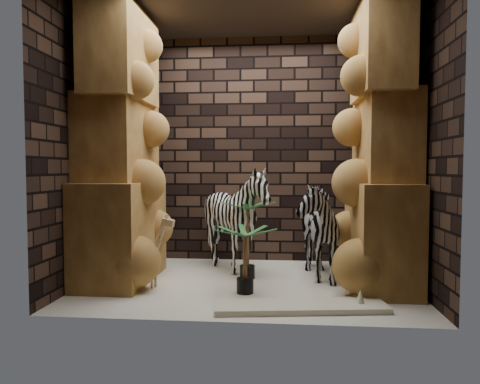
# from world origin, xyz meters

# --- Properties ---
(floor) EXTENTS (3.50, 3.50, 0.00)m
(floor) POSITION_xyz_m (0.00, 0.00, 0.00)
(floor) COLOR #EAE8C9
(floor) RESTS_ON ground
(ceiling) EXTENTS (3.50, 3.50, 0.00)m
(ceiling) POSITION_xyz_m (0.00, 0.00, 3.00)
(ceiling) COLOR #302823
(ceiling) RESTS_ON ground
(wall_back) EXTENTS (3.50, 0.00, 3.50)m
(wall_back) POSITION_xyz_m (0.00, 1.25, 1.50)
(wall_back) COLOR black
(wall_back) RESTS_ON ground
(wall_front) EXTENTS (3.50, 0.00, 3.50)m
(wall_front) POSITION_xyz_m (0.00, -1.25, 1.50)
(wall_front) COLOR black
(wall_front) RESTS_ON ground
(wall_left) EXTENTS (0.00, 3.00, 3.00)m
(wall_left) POSITION_xyz_m (-1.75, 0.00, 1.50)
(wall_left) COLOR black
(wall_left) RESTS_ON ground
(wall_right) EXTENTS (0.00, 3.00, 3.00)m
(wall_right) POSITION_xyz_m (1.75, 0.00, 1.50)
(wall_right) COLOR black
(wall_right) RESTS_ON ground
(rock_pillar_left) EXTENTS (0.68, 1.30, 3.00)m
(rock_pillar_left) POSITION_xyz_m (-1.40, 0.00, 1.50)
(rock_pillar_left) COLOR tan
(rock_pillar_left) RESTS_ON floor
(rock_pillar_right) EXTENTS (0.58, 1.25, 3.00)m
(rock_pillar_right) POSITION_xyz_m (1.42, 0.00, 1.50)
(rock_pillar_right) COLOR tan
(rock_pillar_right) RESTS_ON floor
(zebra_right) EXTENTS (0.77, 1.17, 1.29)m
(zebra_right) POSITION_xyz_m (0.71, 0.35, 0.64)
(zebra_right) COLOR white
(zebra_right) RESTS_ON floor
(zebra_left) EXTENTS (1.17, 1.38, 1.14)m
(zebra_left) POSITION_xyz_m (-0.17, 0.50, 0.57)
(zebra_left) COLOR white
(zebra_left) RESTS_ON floor
(giraffe_toy) EXTENTS (0.43, 0.21, 0.79)m
(giraffe_toy) POSITION_xyz_m (-1.05, -0.26, 0.40)
(giraffe_toy) COLOR #D6BB89
(giraffe_toy) RESTS_ON floor
(palm_front) EXTENTS (0.36, 0.36, 0.90)m
(palm_front) POSITION_xyz_m (-0.01, 0.21, 0.45)
(palm_front) COLOR #1A451F
(palm_front) RESTS_ON floor
(palm_back) EXTENTS (0.36, 0.36, 0.68)m
(palm_back) POSITION_xyz_m (0.01, -0.39, 0.34)
(palm_back) COLOR #1A451F
(palm_back) RESTS_ON floor
(surfboard) EXTENTS (1.56, 0.57, 0.05)m
(surfboard) POSITION_xyz_m (0.55, -0.86, 0.03)
(surfboard) COLOR #EAE9C5
(surfboard) RESTS_ON floor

